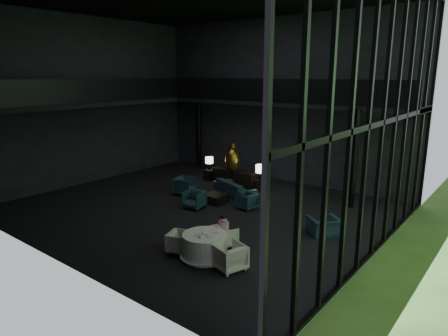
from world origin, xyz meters
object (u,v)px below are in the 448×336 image
Objects in this scene: table_lamp_right at (260,169)px; coffee_table at (216,199)px; console at (235,178)px; lounge_armchair_east at (247,201)px; lounge_armchair_south at (194,199)px; dining_chair_west at (180,242)px; lounge_armchair_west at (185,184)px; dining_chair_north at (224,236)px; dining_chair_east at (230,255)px; table_lamp_left at (209,161)px; window_armchair at (324,225)px; bronze_urn at (232,159)px; side_table_left at (210,175)px; side_table_right at (262,185)px; sofa at (235,185)px; dining_table at (205,248)px; child at (223,225)px.

table_lamp_right is 2.73m from coffee_table.
console reaches higher than lounge_armchair_east.
lounge_armchair_east reaches higher than coffee_table.
lounge_armchair_south is 1.27× the size of dining_chair_west.
lounge_armchair_west reaches higher than dining_chair_north.
table_lamp_right is 7.66m from dining_chair_east.
table_lamp_right reaches higher than table_lamp_left.
window_armchair is 1.28× the size of dining_chair_north.
lounge_armchair_east is 0.77× the size of dining_chair_east.
dining_chair_north is (3.97, -5.68, -0.99)m from bronze_urn.
lounge_armchair_south is at bearing -57.96° from side_table_left.
side_table_right is at bearing -58.71° from lounge_armchair_west.
console is 0.91× the size of sofa.
table_lamp_right is 3.73m from lounge_armchair_south.
dining_chair_west is (1.58, -6.86, -0.75)m from table_lamp_right.
dining_chair_west reaches higher than side_table_left.
dining_table is at bearing -146.49° from lounge_armchair_west.
sofa is 1.87m from lounge_armchair_east.
lounge_armchair_east is 1.03× the size of dining_chair_west.
table_lamp_left is 0.80× the size of dining_chair_east.
table_lamp_right is 0.78× the size of lounge_armchair_west.
table_lamp_right is 6.20m from dining_chair_north.
lounge_armchair_west is at bearing 177.06° from coffee_table.
lounge_armchair_east is at bearing 28.28° from lounge_armchair_south.
dining_chair_north is (-2.11, -2.73, -0.04)m from window_armchair.
dining_chair_north is (2.96, -3.16, 0.14)m from coffee_table.
table_lamp_left reaches higher than dining_table.
sofa is (2.62, -1.36, 0.23)m from side_table_left.
side_table_right is at bearing -154.44° from lounge_armchair_east.
lounge_armchair_east is at bearing -42.91° from dining_chair_north.
side_table_left is at bearing 172.63° from bronze_urn.
side_table_left is at bearing 0.62° from lounge_armchair_west.
dining_chair_north is 1.57m from dining_chair_east.
bronze_urn is at bearing -90.00° from console.
dining_table reaches higher than side_table_left.
side_table_left is at bearing 176.29° from table_lamp_right.
dining_chair_west is (2.41, -3.28, -0.08)m from lounge_armchair_south.
sofa reaches higher than dining_chair_west.
dining_chair_east is 1.44m from child.
lounge_armchair_south is 1.18× the size of dining_chair_north.
dining_chair_west is at bearing -55.92° from side_table_left.
bronze_urn reaches higher than side_table_right.
child reaches higher than dining_chair_west.
sofa is 1.71× the size of dining_table.
bronze_urn is 1.64m from table_lamp_left.
lounge_armchair_south is 4.55m from dining_table.
lounge_armchair_south reaches higher than lounge_armchair_east.
bronze_urn is at bearing -173.99° from side_table_right.
dining_chair_east is (6.65, -7.01, 0.15)m from side_table_left.
console is 3.56× the size of child.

